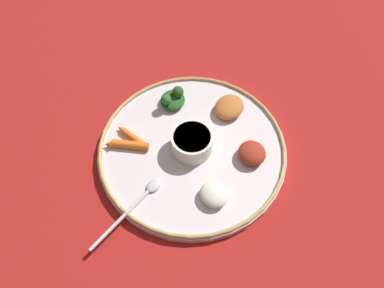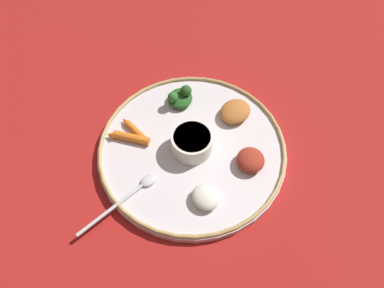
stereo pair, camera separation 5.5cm
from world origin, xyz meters
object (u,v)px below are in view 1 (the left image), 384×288
object	(u,v)px
carrot_outer	(127,145)
greens_pile	(173,99)
center_bowl	(192,142)
spoon	(138,202)
carrot_near_spoon	(131,136)

from	to	relation	value
carrot_outer	greens_pile	bearing A→B (deg)	-127.01
center_bowl	spoon	size ratio (longest dim) A/B	0.57
spoon	greens_pile	distance (m)	0.25
spoon	greens_pile	bearing A→B (deg)	-103.11
greens_pile	carrot_outer	world-z (taller)	greens_pile
spoon	carrot_outer	size ratio (longest dim) A/B	1.62
center_bowl	spoon	bearing A→B (deg)	50.92
spoon	carrot_outer	bearing A→B (deg)	-74.95
spoon	greens_pile	xyz separation A→B (m)	(-0.06, -0.24, 0.01)
spoon	carrot_near_spoon	xyz separation A→B (m)	(0.03, -0.15, 0.00)
center_bowl	carrot_near_spoon	world-z (taller)	center_bowl
greens_pile	carrot_outer	bearing A→B (deg)	52.99
greens_pile	carrot_near_spoon	distance (m)	0.13
carrot_outer	carrot_near_spoon	bearing A→B (deg)	-100.65
center_bowl	greens_pile	size ratio (longest dim) A/B	1.25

